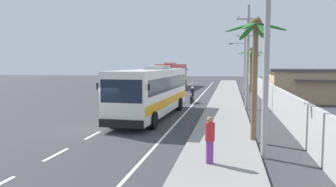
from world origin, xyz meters
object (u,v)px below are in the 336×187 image
object	(u,v)px
coach_bus_far_lane	(172,74)
utility_pole_mid	(248,55)
pedestrian_near_kerb	(210,139)
palm_second	(251,60)
utility_pole_far	(244,58)
utility_pole_nearest	(265,41)
coach_bus_foreground	(152,90)
roadside_building	(332,85)
motorcycle_beside_bus	(192,96)
palm_nearest	(255,51)

from	to	relation	value
coach_bus_far_lane	utility_pole_mid	bearing A→B (deg)	-66.01
pedestrian_near_kerb	palm_second	size ratio (longest dim) A/B	0.30
utility_pole_far	utility_pole_mid	bearing A→B (deg)	-91.15
coach_bus_far_lane	utility_pole_nearest	xyz separation A→B (m)	(10.42, -38.09, 2.64)
coach_bus_foreground	utility_pole_nearest	size ratio (longest dim) A/B	1.38
pedestrian_near_kerb	utility_pole_mid	distance (m)	16.52
palm_second	roadside_building	bearing A→B (deg)	-51.79
coach_bus_far_lane	roadside_building	xyz separation A→B (m)	(19.26, -16.00, -0.39)
utility_pole_mid	utility_pole_nearest	bearing A→B (deg)	-90.29
motorcycle_beside_bus	palm_nearest	bearing A→B (deg)	-72.88
palm_nearest	palm_second	distance (m)	28.96
pedestrian_near_kerb	palm_second	bearing A→B (deg)	-52.51
coach_bus_far_lane	coach_bus_foreground	bearing A→B (deg)	-82.75
coach_bus_far_lane	utility_pole_far	xyz separation A→B (m)	(10.79, -9.09, 2.39)
utility_pole_far	palm_nearest	world-z (taller)	utility_pole_far
coach_bus_foreground	pedestrian_near_kerb	distance (m)	11.79
utility_pole_nearest	utility_pole_far	distance (m)	29.01
pedestrian_near_kerb	palm_second	xyz separation A→B (m)	(3.39, 33.10, 3.25)
pedestrian_near_kerb	utility_pole_mid	world-z (taller)	utility_pole_mid
coach_bus_far_lane	pedestrian_near_kerb	world-z (taller)	coach_bus_far_lane
coach_bus_far_lane	palm_second	size ratio (longest dim) A/B	1.89
utility_pole_far	roadside_building	distance (m)	11.29
pedestrian_near_kerb	palm_nearest	bearing A→B (deg)	-70.30
coach_bus_foreground	roadside_building	size ratio (longest dim) A/B	0.95
palm_second	palm_nearest	bearing A→B (deg)	-93.09
coach_bus_far_lane	roadside_building	world-z (taller)	coach_bus_far_lane
utility_pole_nearest	utility_pole_far	world-z (taller)	utility_pole_nearest
coach_bus_foreground	motorcycle_beside_bus	size ratio (longest dim) A/B	6.24
coach_bus_far_lane	utility_pole_nearest	distance (m)	39.58
utility_pole_nearest	roadside_building	world-z (taller)	utility_pole_nearest
coach_bus_far_lane	motorcycle_beside_bus	size ratio (longest dim) A/B	5.69
coach_bus_foreground	palm_second	distance (m)	23.89
utility_pole_far	palm_second	xyz separation A→B (m)	(1.02, 2.56, -0.13)
pedestrian_near_kerb	roadside_building	size ratio (longest dim) A/B	0.14
pedestrian_near_kerb	utility_pole_far	world-z (taller)	utility_pole_far
coach_bus_foreground	utility_pole_mid	distance (m)	9.00
pedestrian_near_kerb	palm_second	distance (m)	33.43
palm_nearest	palm_second	xyz separation A→B (m)	(1.56, 28.91, -0.08)
motorcycle_beside_bus	utility_pole_nearest	distance (m)	19.02
pedestrian_near_kerb	palm_nearest	xyz separation A→B (m)	(1.83, 4.18, 3.33)
utility_pole_mid	palm_nearest	world-z (taller)	utility_pole_mid
palm_nearest	roadside_building	size ratio (longest dim) A/B	0.46
palm_nearest	roadside_building	world-z (taller)	palm_nearest
coach_bus_far_lane	utility_pole_mid	size ratio (longest dim) A/B	1.30
coach_bus_foreground	utility_pole_mid	bearing A→B (deg)	37.67
pedestrian_near_kerb	roadside_building	world-z (taller)	roadside_building
coach_bus_foreground	utility_pole_far	world-z (taller)	utility_pole_far
palm_nearest	palm_second	bearing A→B (deg)	86.91
pedestrian_near_kerb	utility_pole_nearest	xyz separation A→B (m)	(2.01, 1.53, 3.63)
coach_bus_far_lane	motorcycle_beside_bus	distance (m)	20.95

